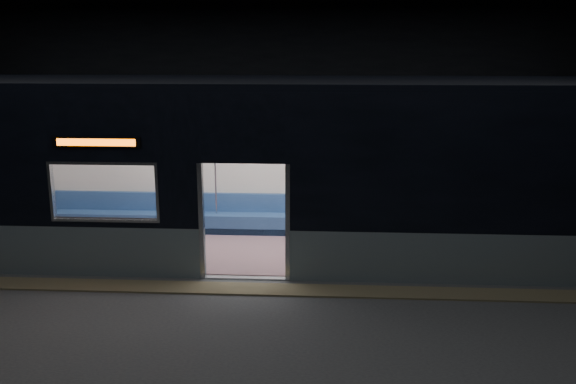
{
  "coord_description": "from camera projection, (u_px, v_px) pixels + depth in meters",
  "views": [
    {
      "loc": [
        1.34,
        -8.85,
        3.96
      ],
      "look_at": [
        0.67,
        2.3,
        1.26
      ],
      "focal_mm": 38.0,
      "sensor_mm": 36.0,
      "label": 1
    }
  ],
  "objects": [
    {
      "name": "metro_car",
      "position": [
        254.0,
        159.0,
        11.63
      ],
      "size": [
        18.0,
        3.04,
        3.35
      ],
      "color": "gray",
      "rests_on": "station_floor"
    },
    {
      "name": "handbag",
      "position": [
        465.0,
        211.0,
        12.44
      ],
      "size": [
        0.34,
        0.32,
        0.14
      ],
      "primitive_type": "cube",
      "rotation": [
        0.0,
        0.0,
        -0.42
      ],
      "color": "black",
      "rests_on": "passenger"
    },
    {
      "name": "passenger",
      "position": [
        463.0,
        203.0,
        12.61
      ],
      "size": [
        0.37,
        0.64,
        1.3
      ],
      "rotation": [
        0.0,
        0.0,
        -0.03
      ],
      "color": "black",
      "rests_on": "metro_car"
    },
    {
      "name": "station_envelope",
      "position": [
        232.0,
        66.0,
        8.74
      ],
      "size": [
        24.0,
        14.0,
        5.0
      ],
      "color": "black",
      "rests_on": "station_floor"
    },
    {
      "name": "station_floor",
      "position": [
        237.0,
        304.0,
        9.6
      ],
      "size": [
        24.0,
        14.0,
        0.01
      ],
      "primitive_type": "cube",
      "color": "#47494C",
      "rests_on": "ground"
    },
    {
      "name": "transit_map",
      "position": [
        425.0,
        168.0,
        12.8
      ],
      "size": [
        0.93,
        0.03,
        0.6
      ],
      "primitive_type": "cube",
      "color": "white",
      "rests_on": "metro_car"
    },
    {
      "name": "tactile_strip",
      "position": [
        242.0,
        289.0,
        10.13
      ],
      "size": [
        22.8,
        0.5,
        0.03
      ],
      "primitive_type": "cube",
      "color": "#8C7F59",
      "rests_on": "station_floor"
    }
  ]
}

